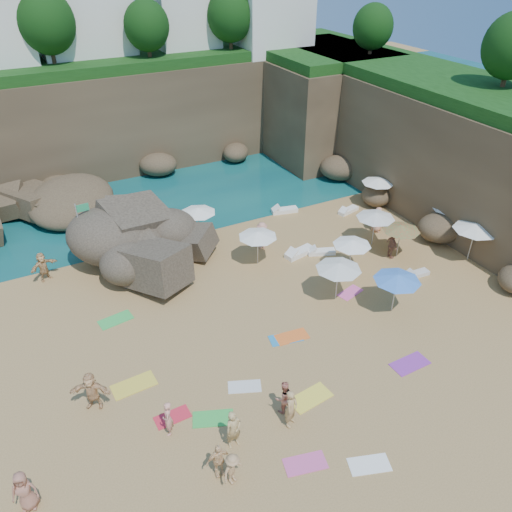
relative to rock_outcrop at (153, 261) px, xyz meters
name	(u,v)px	position (x,y,z in m)	size (l,w,h in m)	color
ground	(248,327)	(2.43, -8.15, 0.00)	(120.00, 120.00, 0.00)	tan
seawater	(108,143)	(2.43, 21.85, 0.00)	(120.00, 120.00, 0.00)	#0C4751
cliff_back	(138,113)	(4.43, 16.85, 4.00)	(44.00, 8.00, 8.00)	brown
cliff_right	(430,143)	(21.43, -0.15, 4.00)	(8.00, 30.00, 8.00)	brown
cliff_corner	(317,105)	(19.43, 11.85, 4.00)	(10.00, 12.00, 8.00)	brown
clifftop_buildings	(136,18)	(5.39, 17.65, 11.24)	(28.48, 9.48, 7.00)	white
clifftop_trees	(185,27)	(7.21, 11.37, 11.26)	(35.60, 23.82, 4.40)	#11380F
rock_outcrop	(153,261)	(0.00, 0.00, 0.00)	(8.45, 6.34, 3.38)	brown
flag_pole	(82,226)	(-3.50, 1.71, 2.53)	(0.77, 0.10, 3.97)	silver
parasol_0	(198,210)	(3.59, 1.34, 2.02)	(2.32, 2.32, 2.20)	silver
parasol_1	(258,234)	(5.60, -3.12, 2.02)	(2.33, 2.33, 2.20)	silver
parasol_2	(376,215)	(13.16, -4.57, 2.11)	(2.43, 2.43, 2.30)	silver
parasol_3	(378,181)	(16.79, -0.36, 2.02)	(2.33, 2.33, 2.20)	silver
parasol_4	(450,206)	(18.37, -5.63, 2.04)	(2.36, 2.36, 2.23)	silver
parasol_6	(401,228)	(13.65, -6.39, 2.00)	(2.31, 2.31, 2.18)	silver
parasol_7	(352,243)	(10.04, -6.35, 1.95)	(2.24, 2.24, 2.12)	silver
parasol_8	(476,227)	(17.27, -8.71, 2.29)	(2.64, 2.64, 2.50)	silver
parasol_9	(339,266)	(7.76, -8.22, 2.14)	(2.46, 2.46, 2.33)	silver
parasol_10	(398,278)	(9.83, -10.45, 2.13)	(2.45, 2.45, 2.32)	silver
lounger_0	(179,250)	(1.78, 0.29, 0.13)	(1.70, 0.57, 0.26)	silver
lounger_1	(285,210)	(10.37, 1.85, 0.15)	(1.87, 0.62, 0.29)	white
lounger_2	(348,211)	(14.45, -0.26, 0.13)	(1.67, 0.56, 0.26)	white
lounger_3	(321,252)	(9.63, -4.04, 0.13)	(1.70, 0.57, 0.26)	white
lounger_4	(300,253)	(8.35, -3.51, 0.16)	(2.01, 0.67, 0.31)	white
lounger_5	(416,274)	(13.23, -8.62, 0.12)	(1.56, 0.52, 0.24)	silver
towel_1	(305,464)	(0.84, -16.14, 0.01)	(1.62, 0.81, 0.03)	#DF5699
towel_3	(213,418)	(-1.43, -12.61, 0.01)	(1.69, 0.84, 0.03)	green
towel_4	(134,385)	(-3.84, -9.32, 0.02)	(1.93, 0.97, 0.03)	yellow
towel_5	(245,387)	(0.49, -11.66, 0.01)	(1.46, 0.73, 0.03)	silver
towel_6	(410,364)	(7.96, -13.95, 0.02)	(1.83, 0.92, 0.03)	purple
towel_7	(173,417)	(-2.90, -11.77, 0.01)	(1.47, 0.73, 0.03)	red
towel_8	(286,338)	(3.70, -9.78, 0.01)	(1.63, 0.81, 0.03)	#2588C9
towel_9	(350,293)	(8.79, -8.19, 0.01)	(1.49, 0.74, 0.03)	#EE5CB0
towel_10	(292,337)	(4.03, -9.81, 0.01)	(1.65, 0.82, 0.03)	orange
towel_11	(116,320)	(-3.45, -4.49, 0.02)	(1.71, 0.86, 0.03)	green
towel_12	(310,398)	(2.74, -13.54, 0.02)	(1.88, 0.94, 0.03)	#FEE542
towel_13	(369,465)	(2.97, -17.29, 0.01)	(1.57, 0.78, 0.03)	white
person_stand_0	(233,430)	(-1.19, -14.14, 0.90)	(0.66, 0.43, 1.80)	tan
person_stand_1	(284,397)	(1.36, -13.57, 0.81)	(0.78, 0.61, 1.61)	tan
person_stand_2	(262,236)	(6.62, -1.73, 0.92)	(1.18, 0.49, 1.83)	tan
person_stand_3	(392,246)	(13.14, -6.37, 0.87)	(1.02, 0.43, 1.74)	#925D49
person_stand_4	(378,220)	(14.48, -3.36, 0.89)	(0.87, 0.47, 1.77)	tan
person_stand_5	(43,266)	(-6.11, 1.01, 0.89)	(1.65, 0.47, 1.78)	tan
person_stand_6	(168,418)	(-3.24, -12.42, 0.83)	(0.60, 0.40, 1.65)	#EB9B86
person_lie_0	(233,479)	(-1.90, -15.56, 0.19)	(0.93, 1.44, 0.38)	tan
person_lie_1	(219,471)	(-2.22, -15.03, 0.19)	(0.92, 1.56, 0.38)	#F5C68B
person_lie_2	(29,503)	(-8.59, -13.15, 0.24)	(0.87, 1.79, 0.48)	#A76853
person_lie_3	(95,402)	(-5.62, -9.72, 0.25)	(1.71, 1.84, 0.49)	tan
person_lie_4	(290,421)	(1.27, -14.31, 0.22)	(0.67, 1.83, 0.44)	tan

